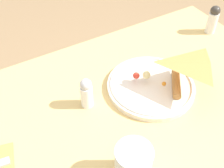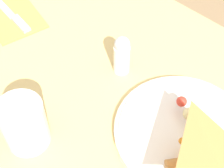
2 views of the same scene
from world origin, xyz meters
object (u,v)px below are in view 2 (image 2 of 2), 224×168
Objects in this scene: dining_table at (120,127)px; milk_glass at (24,124)px; napkin_folded at (11,14)px; butter_knife at (12,14)px; salt_shaker at (122,55)px; plate_pizza at (184,131)px.

milk_glass is at bearing 71.77° from dining_table.
butter_knife is at bearing 172.36° from napkin_folded.
salt_shaker is at bearing -92.17° from milk_glass.
salt_shaker is at bearing -11.09° from plate_pizza.
napkin_folded is 1.19× the size of butter_knife.
milk_glass is at bearing 156.80° from butter_knife.
plate_pizza reaches higher than dining_table.
plate_pizza is at bearing -134.52° from milk_glass.
milk_glass reaches higher than butter_knife.
salt_shaker is at bearing -47.46° from dining_table.
napkin_folded is 2.26× the size of salt_shaker.
milk_glass is at bearing 149.68° from napkin_folded.
dining_table is 11.46× the size of milk_glass.
butter_knife is 1.89× the size of salt_shaker.
plate_pizza is (-0.14, -0.02, 0.13)m from dining_table.
dining_table is 0.39m from butter_knife.
napkin_folded is at bearing 0.00° from butter_knife.
butter_knife reaches higher than dining_table.
butter_knife is 0.33m from salt_shaker.
milk_glass is 1.06× the size of salt_shaker.
dining_table is 5.39× the size of napkin_folded.
dining_table is 0.19m from plate_pizza.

